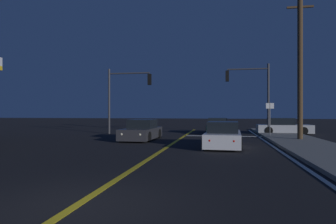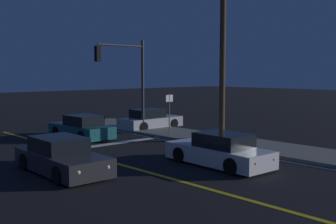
{
  "view_description": "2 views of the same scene",
  "coord_description": "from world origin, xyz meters",
  "px_view_note": "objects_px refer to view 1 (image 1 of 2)",
  "views": [
    {
      "loc": [
        2.81,
        -5.48,
        1.84
      ],
      "look_at": [
        -0.76,
        14.63,
        1.84
      ],
      "focal_mm": 32.33,
      "sensor_mm": 36.0,
      "label": 1
    },
    {
      "loc": [
        -9.66,
        0.13,
        3.73
      ],
      "look_at": [
        -0.77,
        9.83,
        2.48
      ],
      "focal_mm": 43.69,
      "sensor_mm": 36.0,
      "label": 2
    }
  ],
  "objects_px": {
    "car_parked_curb_silver": "(283,127)",
    "utility_pole_right": "(300,60)",
    "traffic_signal_near_right": "(253,88)",
    "street_sign_corner": "(270,114)",
    "traffic_signal_far_left": "(125,90)",
    "car_mid_block_teal": "(217,127)",
    "car_lead_oncoming_white": "(223,136)",
    "car_side_waiting_charcoal": "(142,131)"
  },
  "relations": [
    {
      "from": "car_side_waiting_charcoal",
      "to": "street_sign_corner",
      "type": "distance_m",
      "value": 9.41
    },
    {
      "from": "car_parked_curb_silver",
      "to": "car_side_waiting_charcoal",
      "type": "distance_m",
      "value": 12.5
    },
    {
      "from": "car_side_waiting_charcoal",
      "to": "utility_pole_right",
      "type": "relative_size",
      "value": 0.47
    },
    {
      "from": "traffic_signal_far_left",
      "to": "street_sign_corner",
      "type": "bearing_deg",
      "value": -6.96
    },
    {
      "from": "car_mid_block_teal",
      "to": "traffic_signal_near_right",
      "type": "relative_size",
      "value": 0.76
    },
    {
      "from": "traffic_signal_far_left",
      "to": "car_mid_block_teal",
      "type": "bearing_deg",
      "value": 13.76
    },
    {
      "from": "car_mid_block_teal",
      "to": "utility_pole_right",
      "type": "bearing_deg",
      "value": -51.61
    },
    {
      "from": "car_parked_curb_silver",
      "to": "car_lead_oncoming_white",
      "type": "bearing_deg",
      "value": -26.44
    },
    {
      "from": "car_parked_curb_silver",
      "to": "car_mid_block_teal",
      "type": "bearing_deg",
      "value": -86.58
    },
    {
      "from": "car_mid_block_teal",
      "to": "utility_pole_right",
      "type": "relative_size",
      "value": 0.45
    },
    {
      "from": "car_mid_block_teal",
      "to": "street_sign_corner",
      "type": "xyz_separation_m",
      "value": [
        3.84,
        -3.27,
        1.12
      ]
    },
    {
      "from": "car_parked_curb_silver",
      "to": "utility_pole_right",
      "type": "height_order",
      "value": "utility_pole_right"
    },
    {
      "from": "utility_pole_right",
      "to": "street_sign_corner",
      "type": "xyz_separation_m",
      "value": [
        -1.4,
        2.75,
        -3.4
      ]
    },
    {
      "from": "car_mid_block_teal",
      "to": "traffic_signal_far_left",
      "type": "relative_size",
      "value": 0.81
    },
    {
      "from": "car_parked_curb_silver",
      "to": "traffic_signal_far_left",
      "type": "relative_size",
      "value": 0.81
    },
    {
      "from": "car_mid_block_teal",
      "to": "utility_pole_right",
      "type": "height_order",
      "value": "utility_pole_right"
    },
    {
      "from": "car_mid_block_teal",
      "to": "car_parked_curb_silver",
      "type": "height_order",
      "value": "same"
    },
    {
      "from": "car_lead_oncoming_white",
      "to": "car_parked_curb_silver",
      "type": "bearing_deg",
      "value": 66.41
    },
    {
      "from": "traffic_signal_near_right",
      "to": "traffic_signal_far_left",
      "type": "distance_m",
      "value": 10.63
    },
    {
      "from": "traffic_signal_far_left",
      "to": "traffic_signal_near_right",
      "type": "bearing_deg",
      "value": 7.57
    },
    {
      "from": "car_parked_curb_silver",
      "to": "utility_pole_right",
      "type": "relative_size",
      "value": 0.45
    },
    {
      "from": "traffic_signal_near_right",
      "to": "utility_pole_right",
      "type": "relative_size",
      "value": 0.59
    },
    {
      "from": "street_sign_corner",
      "to": "traffic_signal_near_right",
      "type": "bearing_deg",
      "value": 108.41
    },
    {
      "from": "utility_pole_right",
      "to": "car_side_waiting_charcoal",
      "type": "bearing_deg",
      "value": -176.13
    },
    {
      "from": "car_mid_block_teal",
      "to": "car_lead_oncoming_white",
      "type": "bearing_deg",
      "value": -89.95
    },
    {
      "from": "car_lead_oncoming_white",
      "to": "street_sign_corner",
      "type": "height_order",
      "value": "street_sign_corner"
    },
    {
      "from": "car_lead_oncoming_white",
      "to": "car_side_waiting_charcoal",
      "type": "bearing_deg",
      "value": 151.01
    },
    {
      "from": "car_side_waiting_charcoal",
      "to": "traffic_signal_near_right",
      "type": "xyz_separation_m",
      "value": [
        7.75,
        6.23,
        3.25
      ]
    },
    {
      "from": "car_mid_block_teal",
      "to": "traffic_signal_near_right",
      "type": "xyz_separation_m",
      "value": [
        2.91,
        -0.47,
        3.25
      ]
    },
    {
      "from": "car_parked_curb_silver",
      "to": "traffic_signal_far_left",
      "type": "bearing_deg",
      "value": -80.87
    },
    {
      "from": "traffic_signal_near_right",
      "to": "street_sign_corner",
      "type": "relative_size",
      "value": 2.28
    },
    {
      "from": "car_side_waiting_charcoal",
      "to": "car_lead_oncoming_white",
      "type": "bearing_deg",
      "value": 149.86
    },
    {
      "from": "traffic_signal_far_left",
      "to": "street_sign_corner",
      "type": "xyz_separation_m",
      "value": [
        11.47,
        -1.4,
        -1.95
      ]
    },
    {
      "from": "traffic_signal_near_right",
      "to": "street_sign_corner",
      "type": "distance_m",
      "value": 3.64
    },
    {
      "from": "car_parked_curb_silver",
      "to": "car_side_waiting_charcoal",
      "type": "xyz_separation_m",
      "value": [
        -10.29,
        -7.09,
        0.0
      ]
    },
    {
      "from": "car_parked_curb_silver",
      "to": "traffic_signal_far_left",
      "type": "distance_m",
      "value": 13.62
    },
    {
      "from": "traffic_signal_near_right",
      "to": "traffic_signal_far_left",
      "type": "xyz_separation_m",
      "value": [
        -10.54,
        -1.4,
        -0.18
      ]
    },
    {
      "from": "traffic_signal_near_right",
      "to": "street_sign_corner",
      "type": "height_order",
      "value": "traffic_signal_near_right"
    },
    {
      "from": "traffic_signal_near_right",
      "to": "car_side_waiting_charcoal",
      "type": "bearing_deg",
      "value": 38.8
    },
    {
      "from": "traffic_signal_far_left",
      "to": "car_lead_oncoming_white",
      "type": "bearing_deg",
      "value": -44.83
    },
    {
      "from": "car_parked_curb_silver",
      "to": "traffic_signal_far_left",
      "type": "xyz_separation_m",
      "value": [
        -13.08,
        -2.26,
        3.07
      ]
    },
    {
      "from": "car_lead_oncoming_white",
      "to": "traffic_signal_near_right",
      "type": "height_order",
      "value": "traffic_signal_near_right"
    }
  ]
}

